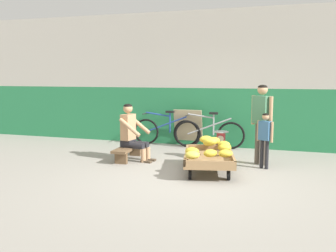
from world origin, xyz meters
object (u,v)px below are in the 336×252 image
low_bench (128,150)px  vendor_seated (132,132)px  sign_board (188,128)px  customer_child (265,135)px  shopping_bag (221,160)px  bicycle_near_left (166,131)px  bicycle_far_left (209,133)px  customer_adult (262,115)px  plastic_crate (221,153)px  banana_cart (209,159)px  weighing_scale (221,138)px

low_bench → vendor_seated: 0.38m
low_bench → sign_board: size_ratio=1.25×
low_bench → vendor_seated: size_ratio=0.97×
customer_child → shopping_bag: (-0.78, -0.05, -0.51)m
low_bench → vendor_seated: bearing=-7.9°
bicycle_near_left → bicycle_far_left: size_ratio=1.00×
customer_adult → customer_child: size_ratio=1.49×
customer_child → plastic_crate: bearing=154.1°
vendor_seated → customer_child: (2.59, 0.09, 0.07)m
bicycle_near_left → plastic_crate: bearing=-37.9°
banana_cart → vendor_seated: 1.76m
bicycle_far_left → sign_board: size_ratio=1.87×
banana_cart → weighing_scale: 1.00m
vendor_seated → weighing_scale: vendor_seated is taller
customer_child → weighing_scale: bearing=154.1°
shopping_bag → sign_board: bearing=121.5°
banana_cart → customer_adult: bearing=45.8°
weighing_scale → banana_cart: bearing=-92.8°
weighing_scale → shopping_bag: (0.09, -0.47, -0.33)m
vendor_seated → customer_adult: customer_adult is taller
banana_cart → weighing_scale: weighing_scale is taller
low_bench → customer_child: bearing=1.6°
weighing_scale → customer_adult: (0.79, -0.12, 0.50)m
banana_cart → vendor_seated: bearing=164.5°
bicycle_far_left → sign_board: sign_board is taller
low_bench → banana_cart: bearing=-15.1°
banana_cart → vendor_seated: (-1.67, 0.46, 0.33)m
banana_cart → shopping_bag: banana_cart is taller
plastic_crate → low_bench: bearing=-164.5°
weighing_scale → vendor_seated: bearing=-163.4°
low_bench → plastic_crate: plastic_crate is taller
plastic_crate → customer_child: bearing=-25.9°
vendor_seated → shopping_bag: vendor_seated is taller
low_bench → customer_child: customer_child is taller
customer_child → bicycle_far_left: bearing=130.2°
low_bench → bicycle_far_left: (1.32, 1.69, 0.15)m
banana_cart → sign_board: sign_board is taller
vendor_seated → sign_board: size_ratio=1.29×
weighing_scale → customer_adult: 0.94m
vendor_seated → weighing_scale: 1.80m
weighing_scale → sign_board: 1.73m
plastic_crate → sign_board: sign_board is taller
bicycle_far_left → vendor_seated: bearing=-125.8°
vendor_seated → plastic_crate: 1.84m
plastic_crate → customer_adult: size_ratio=0.24×
sign_board → banana_cart: bearing=-67.1°
plastic_crate → sign_board: size_ratio=0.41×
weighing_scale → plastic_crate: bearing=90.0°
shopping_bag → plastic_crate: bearing=101.2°
bicycle_far_left → shopping_bag: 1.78m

